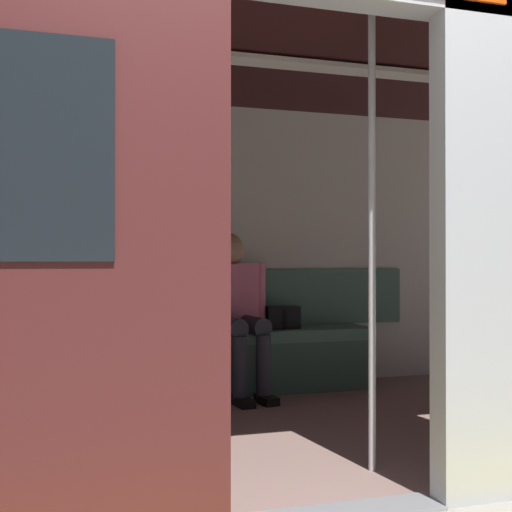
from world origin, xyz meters
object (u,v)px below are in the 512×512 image
(bench_seat, at_px, (204,347))
(handbag, at_px, (282,317))
(grab_pole_door, at_px, (214,238))
(grab_pole_far, at_px, (372,239))
(person_seated, at_px, (234,302))
(train_car, at_px, (237,165))
(book, at_px, (189,329))

(bench_seat, bearing_deg, handbag, -176.61)
(grab_pole_door, height_order, grab_pole_far, same)
(person_seated, xyz_separation_m, grab_pole_far, (-0.17, 1.86, 0.41))
(bench_seat, height_order, handbag, handbag)
(train_car, relative_size, bench_seat, 2.43)
(book, height_order, grab_pole_far, grab_pole_far)
(bench_seat, relative_size, handbag, 10.12)
(grab_pole_door, bearing_deg, train_car, -111.90)
(person_seated, relative_size, grab_pole_door, 0.55)
(train_car, bearing_deg, handbag, -120.70)
(grab_pole_far, bearing_deg, bench_seat, -78.55)
(train_car, xyz_separation_m, person_seated, (-0.27, -1.05, -0.86))
(handbag, bearing_deg, book, -1.23)
(handbag, bearing_deg, train_car, 59.30)
(bench_seat, xyz_separation_m, grab_pole_far, (-0.39, 1.91, 0.74))
(grab_pole_door, bearing_deg, book, -98.22)
(handbag, distance_m, grab_pole_door, 2.28)
(person_seated, height_order, book, person_seated)
(handbag, bearing_deg, grab_pole_door, 62.85)
(person_seated, distance_m, grab_pole_far, 1.91)
(train_car, bearing_deg, bench_seat, -92.77)
(train_car, bearing_deg, book, -87.66)
(train_car, distance_m, handbag, 1.65)
(person_seated, relative_size, handbag, 4.63)
(book, bearing_deg, grab_pole_far, 71.57)
(handbag, bearing_deg, bench_seat, 3.39)
(train_car, relative_size, book, 29.09)
(train_car, relative_size, handbag, 24.62)
(bench_seat, xyz_separation_m, person_seated, (-0.22, 0.05, 0.33))
(grab_pole_far, bearing_deg, grab_pole_door, 1.43)
(person_seated, xyz_separation_m, handbag, (-0.40, -0.09, -0.13))
(grab_pole_door, xyz_separation_m, grab_pole_far, (-0.77, -0.02, 0.00))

